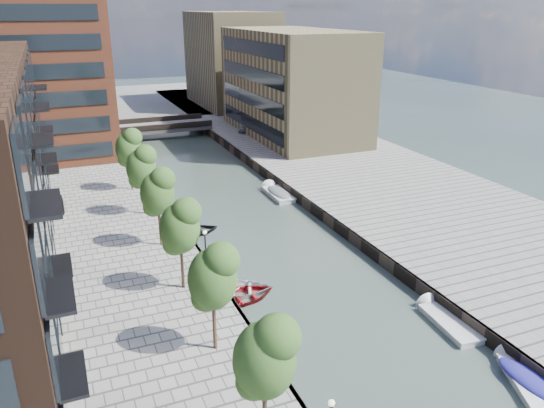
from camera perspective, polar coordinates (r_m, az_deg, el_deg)
water at (r=50.46m, az=-4.08°, el=-0.29°), size 300.00×300.00×0.00m
quay_right at (r=57.07m, az=11.31°, el=2.38°), size 20.00×140.00×1.00m
quay_wall_left at (r=48.84m, az=-10.89°, el=-0.71°), size 0.25×140.00×1.00m
quay_wall_right at (r=52.40m, az=2.23°, el=1.13°), size 0.25×140.00×1.00m
far_closure at (r=107.27m, az=-14.64°, el=10.54°), size 80.00×40.00×1.00m
tower at (r=69.88m, az=-25.63°, el=17.08°), size 18.00×18.00×30.00m
tan_block_near at (r=74.22m, az=2.16°, el=12.85°), size 12.00×25.00×14.00m
tan_block_far at (r=98.19m, az=-4.40°, el=15.27°), size 12.00×20.00×16.00m
bridge at (r=79.94m, az=-11.59°, el=8.20°), size 13.00×6.00×1.30m
tree_1 at (r=21.15m, az=-0.82°, el=-15.94°), size 2.50×2.50×5.95m
tree_2 at (r=26.79m, az=-6.45°, el=-7.60°), size 2.50×2.50×5.95m
tree_3 at (r=32.96m, az=-9.92°, el=-2.23°), size 2.50×2.50×5.95m
tree_4 at (r=39.40m, az=-12.26°, el=1.43°), size 2.50×2.50×5.95m
tree_5 at (r=46.01m, az=-13.94°, el=4.05°), size 2.50×2.50×5.95m
tree_6 at (r=52.72m, az=-15.20°, el=6.00°), size 2.50×2.50×5.95m
lamp_1 at (r=33.07m, az=-7.13°, el=-5.39°), size 0.24×0.24×4.12m
lamp_2 at (r=47.67m, az=-12.42°, el=2.48°), size 0.24×0.24×4.12m
sloop_2 at (r=34.98m, az=-3.30°, el=-10.25°), size 4.93×3.72×0.97m
sloop_3 at (r=35.77m, az=-3.69°, el=-9.52°), size 5.64×4.75×1.00m
sloop_4 at (r=44.91m, az=-8.46°, el=-3.18°), size 4.50×3.30×0.91m
motorboat_2 at (r=34.39m, az=17.98°, el=-11.75°), size 2.04×4.87×1.58m
motorboat_3 at (r=31.05m, az=25.59°, el=-16.53°), size 3.33×5.01×1.59m
motorboat_4 at (r=53.34m, az=0.51°, el=1.17°), size 1.89×5.23×1.73m
car at (r=77.07m, az=-2.98°, el=8.37°), size 3.11×4.41×1.39m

